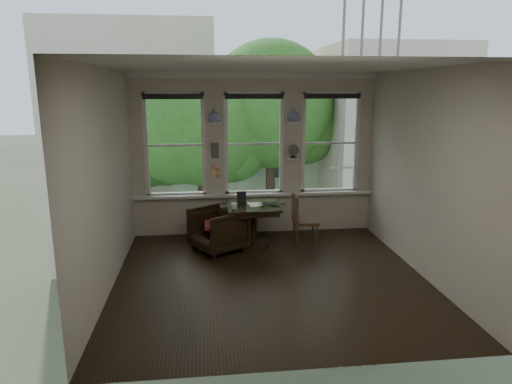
{
  "coord_description": "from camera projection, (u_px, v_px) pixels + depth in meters",
  "views": [
    {
      "loc": [
        -0.92,
        -6.18,
        2.75
      ],
      "look_at": [
        -0.11,
        0.9,
        1.09
      ],
      "focal_mm": 32.0,
      "sensor_mm": 36.0,
      "label": 1
    }
  ],
  "objects": [
    {
      "name": "desk_fan",
      "position": [
        293.0,
        153.0,
        8.5
      ],
      "size": [
        0.2,
        0.2,
        0.24
      ],
      "primitive_type": null,
      "color": "#59544F",
      "rests_on": "ground"
    },
    {
      "name": "tablet",
      "position": [
        242.0,
        198.0,
        7.91
      ],
      "size": [
        0.16,
        0.08,
        0.22
      ],
      "primitive_type": "cube",
      "rotation": [
        -0.26,
        0.0,
        0.01
      ],
      "color": "black",
      "rests_on": "table"
    },
    {
      "name": "ground",
      "position": [
        270.0,
        278.0,
        6.71
      ],
      "size": [
        4.5,
        4.5,
        0.0
      ],
      "primitive_type": "plane",
      "color": "black",
      "rests_on": "ground"
    },
    {
      "name": "armchair_left",
      "position": [
        218.0,
        229.0,
        7.76
      ],
      "size": [
        1.11,
        1.1,
        0.74
      ],
      "primitive_type": "imported",
      "rotation": [
        0.0,
        0.0,
        -1.01
      ],
      "color": "black",
      "rests_on": "ground"
    },
    {
      "name": "window_right",
      "position": [
        329.0,
        143.0,
        8.66
      ],
      "size": [
        1.1,
        0.12,
        1.9
      ],
      "primitive_type": null,
      "color": "white",
      "rests_on": "ground"
    },
    {
      "name": "wall_back",
      "position": [
        254.0,
        155.0,
        8.54
      ],
      "size": [
        4.5,
        0.0,
        4.5
      ],
      "primitive_type": "plane",
      "rotation": [
        1.57,
        0.0,
        0.0
      ],
      "color": "beige",
      "rests_on": "ground"
    },
    {
      "name": "table",
      "position": [
        253.0,
        226.0,
        7.96
      ],
      "size": [
        0.9,
        0.9,
        0.75
      ],
      "primitive_type": null,
      "color": "black",
      "rests_on": "ground"
    },
    {
      "name": "mug",
      "position": [
        234.0,
        206.0,
        7.61
      ],
      "size": [
        0.12,
        0.12,
        0.1
      ],
      "primitive_type": "imported",
      "rotation": [
        0.0,
        0.0,
        -0.14
      ],
      "color": "white",
      "rests_on": "table"
    },
    {
      "name": "sticky_notes",
      "position": [
        215.0,
        169.0,
        8.46
      ],
      "size": [
        0.16,
        0.01,
        0.24
      ],
      "primitive_type": null,
      "color": "pink",
      "rests_on": "ground"
    },
    {
      "name": "drinking_glass",
      "position": [
        263.0,
        204.0,
        7.73
      ],
      "size": [
        0.14,
        0.14,
        0.09
      ],
      "primitive_type": "imported",
      "rotation": [
        0.0,
        0.0,
        -0.26
      ],
      "color": "white",
      "rests_on": "table"
    },
    {
      "name": "ceiling",
      "position": [
        272.0,
        67.0,
        6.03
      ],
      "size": [
        4.5,
        4.5,
        0.0
      ],
      "primitive_type": "plane",
      "rotation": [
        3.14,
        0.0,
        0.0
      ],
      "color": "silver",
      "rests_on": "ground"
    },
    {
      "name": "vase_right",
      "position": [
        294.0,
        115.0,
        8.36
      ],
      "size": [
        0.24,
        0.24,
        0.25
      ],
      "primitive_type": "imported",
      "color": "silver",
      "rests_on": "shelf_right"
    },
    {
      "name": "window_center",
      "position": [
        254.0,
        144.0,
        8.5
      ],
      "size": [
        1.1,
        0.12,
        1.9
      ],
      "primitive_type": null,
      "color": "white",
      "rests_on": "ground"
    },
    {
      "name": "laptop",
      "position": [
        275.0,
        205.0,
        7.81
      ],
      "size": [
        0.39,
        0.35,
        0.03
      ],
      "primitive_type": "imported",
      "rotation": [
        0.0,
        0.0,
        -0.52
      ],
      "color": "black",
      "rests_on": "table"
    },
    {
      "name": "shelf_left",
      "position": [
        214.0,
        123.0,
        8.23
      ],
      "size": [
        0.26,
        0.16,
        0.03
      ],
      "primitive_type": "cube",
      "color": "white",
      "rests_on": "ground"
    },
    {
      "name": "side_chair_right",
      "position": [
        306.0,
        221.0,
        7.94
      ],
      "size": [
        0.43,
        0.43,
        0.92
      ],
      "primitive_type": null,
      "rotation": [
        0.0,
        0.0,
        1.55
      ],
      "color": "#402E17",
      "rests_on": "ground"
    },
    {
      "name": "window_left",
      "position": [
        175.0,
        145.0,
        8.34
      ],
      "size": [
        1.1,
        0.12,
        1.9
      ],
      "primitive_type": null,
      "color": "white",
      "rests_on": "ground"
    },
    {
      "name": "wall_left",
      "position": [
        106.0,
        182.0,
        6.12
      ],
      "size": [
        0.0,
        4.5,
        4.5
      ],
      "primitive_type": "plane",
      "rotation": [
        1.57,
        0.0,
        1.57
      ],
      "color": "beige",
      "rests_on": "ground"
    },
    {
      "name": "wall_front",
      "position": [
        307.0,
        225.0,
        4.19
      ],
      "size": [
        4.5,
        0.0,
        4.5
      ],
      "primitive_type": "plane",
      "rotation": [
        -1.57,
        0.0,
        0.0
      ],
      "color": "beige",
      "rests_on": "ground"
    },
    {
      "name": "intercom",
      "position": [
        215.0,
        150.0,
        8.37
      ],
      "size": [
        0.14,
        0.06,
        0.28
      ],
      "primitive_type": "cube",
      "color": "#59544F",
      "rests_on": "ground"
    },
    {
      "name": "wall_right",
      "position": [
        424.0,
        174.0,
        6.62
      ],
      "size": [
        0.0,
        4.5,
        4.5
      ],
      "primitive_type": "plane",
      "rotation": [
        1.57,
        0.0,
        -1.57
      ],
      "color": "beige",
      "rests_on": "ground"
    },
    {
      "name": "papers",
      "position": [
        255.0,
        204.0,
        7.89
      ],
      "size": [
        0.26,
        0.33,
        0.0
      ],
      "primitive_type": "cube",
      "rotation": [
        0.0,
        0.0,
        0.15
      ],
      "color": "silver",
      "rests_on": "table"
    },
    {
      "name": "shelf_right",
      "position": [
        293.0,
        122.0,
        8.39
      ],
      "size": [
        0.26,
        0.16,
        0.03
      ],
      "primitive_type": "cube",
      "color": "white",
      "rests_on": "ground"
    },
    {
      "name": "vase_left",
      "position": [
        214.0,
        115.0,
        8.2
      ],
      "size": [
        0.24,
        0.24,
        0.25
      ],
      "primitive_type": "imported",
      "color": "silver",
      "rests_on": "shelf_left"
    },
    {
      "name": "cushion_red",
      "position": [
        218.0,
        225.0,
        7.74
      ],
      "size": [
        0.45,
        0.45,
        0.06
      ],
      "primitive_type": "cube",
      "color": "maroon",
      "rests_on": "armchair_left"
    }
  ]
}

